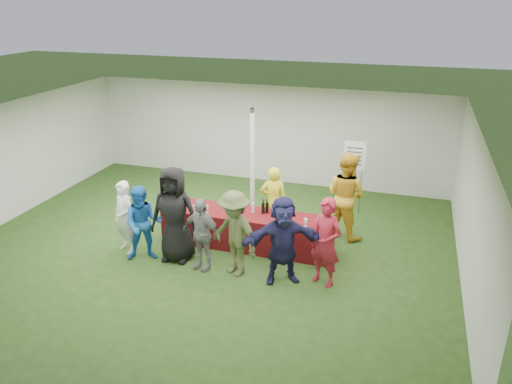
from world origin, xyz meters
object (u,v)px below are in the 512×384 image
(customer_2, at_px, (175,214))
(customer_5, at_px, (283,240))
(wine_list_sign, at_px, (354,162))
(customer_4, at_px, (234,233))
(serving_table, at_px, (247,229))
(customer_0, at_px, (125,217))
(customer_1, at_px, (143,224))
(staff_back, at_px, (346,195))
(dump_bucket, at_px, (322,224))
(customer_3, at_px, (201,234))
(staff_pourer, at_px, (273,201))
(customer_6, at_px, (326,242))

(customer_2, xyz_separation_m, customer_5, (2.23, -0.16, -0.14))
(wine_list_sign, height_order, customer_4, wine_list_sign)
(serving_table, height_order, customer_0, customer_0)
(customer_2, bearing_deg, customer_0, 177.26)
(customer_1, bearing_deg, customer_2, -6.34)
(staff_back, bearing_deg, customer_0, 55.50)
(dump_bucket, height_order, customer_3, customer_3)
(serving_table, height_order, wine_list_sign, wine_list_sign)
(staff_pourer, distance_m, customer_3, 2.02)
(staff_pourer, bearing_deg, staff_back, -177.12)
(serving_table, bearing_deg, customer_2, -141.00)
(staff_back, height_order, customer_5, staff_back)
(customer_0, distance_m, customer_2, 1.15)
(customer_3, xyz_separation_m, customer_5, (1.60, 0.01, 0.11))
(customer_0, bearing_deg, customer_5, 20.74)
(customer_0, height_order, customer_2, customer_2)
(staff_back, relative_size, customer_6, 1.13)
(dump_bucket, xyz_separation_m, customer_0, (-3.92, -0.75, -0.08))
(dump_bucket, relative_size, customer_4, 0.15)
(serving_table, bearing_deg, customer_4, -83.06)
(staff_pourer, distance_m, customer_2, 2.25)
(dump_bucket, height_order, customer_6, customer_6)
(staff_back, relative_size, customer_3, 1.31)
(staff_pourer, distance_m, staff_back, 1.57)
(customer_4, bearing_deg, customer_5, 26.90)
(customer_5, relative_size, customer_6, 0.99)
(customer_1, distance_m, customer_4, 1.91)
(customer_2, relative_size, customer_6, 1.16)
(staff_back, height_order, customer_1, staff_back)
(staff_pourer, xyz_separation_m, customer_5, (0.68, -1.78, 0.04))
(customer_3, distance_m, customer_4, 0.69)
(customer_5, bearing_deg, serving_table, 108.15)
(customer_5, height_order, customer_6, customer_6)
(staff_pourer, xyz_separation_m, customer_6, (1.44, -1.64, 0.05))
(staff_back, bearing_deg, customer_5, 98.80)
(serving_table, relative_size, staff_back, 1.89)
(staff_pourer, bearing_deg, serving_table, 46.94)
(serving_table, height_order, dump_bucket, dump_bucket)
(customer_4, xyz_separation_m, customer_5, (0.92, 0.02, -0.01))
(staff_back, relative_size, customer_1, 1.23)
(serving_table, xyz_separation_m, staff_back, (1.88, 1.11, 0.58))
(staff_pourer, height_order, customer_2, customer_2)
(wine_list_sign, distance_m, customer_0, 5.36)
(customer_0, relative_size, customer_3, 1.06)
(serving_table, bearing_deg, customer_6, -27.93)
(staff_pourer, height_order, customer_3, staff_pourer)
(customer_3, distance_m, customer_5, 1.61)
(staff_pourer, height_order, customer_6, customer_6)
(dump_bucket, distance_m, customer_4, 1.74)
(customer_5, bearing_deg, customer_2, 150.27)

